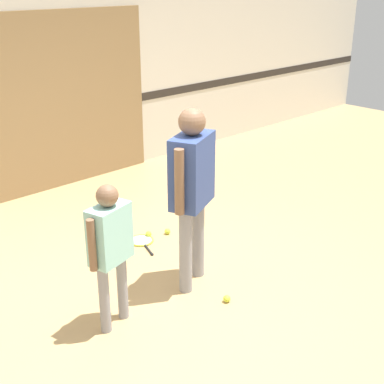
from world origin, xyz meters
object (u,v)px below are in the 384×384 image
Objects in this scene: tennis_ball_near_instructor at (227,299)px; tennis_ball_by_spare_racket at (149,234)px; racket_spare_on_floor at (142,241)px; tennis_ball_stray_right at (167,231)px; person_student_left at (110,241)px; person_instructor at (192,180)px; tennis_ball_stray_left at (120,260)px.

tennis_ball_near_instructor and tennis_ball_by_spare_racket have the same top height.
tennis_ball_near_instructor is (-0.17, -1.45, 0.02)m from racket_spare_on_floor.
tennis_ball_by_spare_racket is 0.22m from tennis_ball_stray_right.
person_student_left is 19.13× the size of tennis_ball_by_spare_racket.
tennis_ball_near_instructor is at bearing -114.84° from person_instructor.
person_instructor reaches higher than racket_spare_on_floor.
tennis_ball_by_spare_racket is at bearing 26.27° from person_student_left.
tennis_ball_near_instructor is 1.27m from tennis_ball_stray_left.
tennis_ball_stray_right is (0.50, 1.40, 0.00)m from tennis_ball_near_instructor.
tennis_ball_by_spare_racket is at bearing 23.69° from tennis_ball_stray_left.
person_student_left is 1.27m from tennis_ball_stray_left.
racket_spare_on_floor is at bearing 171.95° from tennis_ball_stray_right.
person_student_left reaches higher than tennis_ball_by_spare_racket.
racket_spare_on_floor is 8.00× the size of tennis_ball_by_spare_racket.
person_instructor is 1.12m from tennis_ball_near_instructor.
person_student_left is 2.39× the size of racket_spare_on_floor.
person_student_left reaches higher than tennis_ball_stray_right.
tennis_ball_stray_right is (0.78, 0.16, 0.00)m from tennis_ball_stray_left.
tennis_ball_by_spare_racket is at bearing 78.46° from tennis_ball_near_instructor.
tennis_ball_stray_left is at bearing -45.88° from racket_spare_on_floor.
person_student_left reaches higher than racket_spare_on_floor.
person_instructor is at bearing -118.05° from tennis_ball_stray_right.
person_instructor is at bearing 9.72° from racket_spare_on_floor.
person_instructor is 3.22× the size of racket_spare_on_floor.
tennis_ball_stray_right is (0.33, -0.05, 0.02)m from racket_spare_on_floor.
tennis_ball_stray_right is at bearing 19.53° from person_student_left.
tennis_ball_stray_left is at bearing 102.81° from tennis_ball_near_instructor.
racket_spare_on_floor is 0.50m from tennis_ball_stray_left.
tennis_ball_stray_left is 0.80m from tennis_ball_stray_right.
tennis_ball_near_instructor is at bearing -39.69° from person_student_left.
tennis_ball_stray_right is (1.42, 0.97, -0.75)m from person_student_left.
person_student_left is 19.13× the size of tennis_ball_near_instructor.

